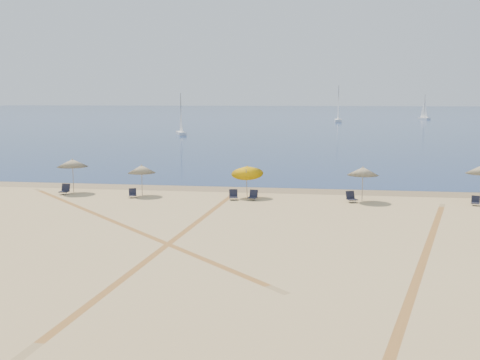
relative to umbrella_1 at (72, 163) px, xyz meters
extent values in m
plane|color=tan|center=(12.50, -20.83, -2.17)|extent=(160.00, 160.00, 0.00)
plane|color=#0C2151|center=(12.50, 204.17, -2.16)|extent=(500.00, 500.00, 0.00)
plane|color=olive|center=(12.50, 3.17, -2.16)|extent=(500.00, 500.00, 0.00)
cylinder|color=gray|center=(0.00, 0.00, -1.01)|extent=(0.05, 0.05, 2.32)
cone|color=beige|center=(0.00, 0.00, 0.00)|extent=(2.25, 2.25, 0.55)
sphere|color=gray|center=(0.00, 0.00, 0.30)|extent=(0.08, 0.08, 0.08)
cylinder|color=gray|center=(5.38, -0.46, -1.15)|extent=(0.05, 0.05, 2.03)
cone|color=beige|center=(5.38, -0.46, -0.29)|extent=(1.97, 1.97, 0.55)
sphere|color=gray|center=(5.38, -0.46, 0.01)|extent=(0.08, 0.08, 0.08)
cylinder|color=gray|center=(12.90, -0.37, -1.14)|extent=(0.05, 0.66, 2.07)
cone|color=#EAA902|center=(12.90, -0.10, -0.25)|extent=(2.24, 2.30, 1.17)
sphere|color=gray|center=(12.90, -0.10, 0.05)|extent=(0.08, 0.08, 0.08)
cylinder|color=gray|center=(20.77, -0.50, -1.08)|extent=(0.05, 0.05, 2.18)
cone|color=beige|center=(20.77, -0.50, -0.14)|extent=(2.10, 2.10, 0.55)
sphere|color=gray|center=(20.77, -0.50, 0.16)|extent=(0.08, 0.08, 0.08)
cube|color=black|center=(-0.28, -0.95, -1.97)|extent=(0.62, 0.62, 0.06)
cube|color=black|center=(-0.29, -0.65, -1.70)|extent=(0.61, 0.23, 0.54)
cylinder|color=#A5A5AD|center=(-0.52, -1.17, -2.07)|extent=(0.03, 0.03, 0.20)
cylinder|color=#A5A5AD|center=(-0.04, -1.17, -2.07)|extent=(0.03, 0.03, 0.20)
cube|color=black|center=(5.05, -1.54, -2.00)|extent=(0.66, 0.66, 0.05)
cube|color=black|center=(4.96, -1.31, -1.77)|extent=(0.55, 0.35, 0.46)
cylinder|color=#A5A5AD|center=(4.86, -1.80, -2.08)|extent=(0.02, 0.02, 0.17)
cylinder|color=#A5A5AD|center=(5.24, -1.66, -2.08)|extent=(0.02, 0.02, 0.17)
cube|color=black|center=(12.13, -1.39, -1.98)|extent=(0.67, 0.67, 0.05)
cube|color=black|center=(12.08, -1.11, -1.73)|extent=(0.60, 0.31, 0.51)
cylinder|color=#A5A5AD|center=(11.91, -1.64, -2.07)|extent=(0.02, 0.02, 0.19)
cylinder|color=#A5A5AD|center=(12.35, -1.55, -2.07)|extent=(0.02, 0.02, 0.19)
cube|color=black|center=(13.43, -1.33, -1.98)|extent=(0.66, 0.66, 0.05)
cube|color=black|center=(13.48, -1.06, -1.73)|extent=(0.60, 0.31, 0.51)
cylinder|color=#A5A5AD|center=(13.20, -1.50, -2.07)|extent=(0.02, 0.02, 0.19)
cylinder|color=#A5A5AD|center=(13.65, -1.58, -2.07)|extent=(0.02, 0.02, 0.19)
cube|color=black|center=(20.08, -1.12, -1.97)|extent=(0.79, 0.79, 0.05)
cube|color=black|center=(19.96, -0.86, -1.71)|extent=(0.64, 0.45, 0.53)
cylinder|color=#A5A5AD|center=(19.87, -1.44, -2.07)|extent=(0.03, 0.03, 0.20)
cylinder|color=#A5A5AD|center=(20.30, -1.24, -2.07)|extent=(0.03, 0.03, 0.20)
cube|color=black|center=(27.89, -1.12, -2.00)|extent=(0.63, 0.63, 0.05)
cube|color=black|center=(27.96, -0.88, -1.78)|extent=(0.54, 0.32, 0.45)
cylinder|color=#A5A5AD|center=(27.70, -1.25, -2.08)|extent=(0.02, 0.02, 0.17)
cylinder|color=#A5A5AD|center=(28.09, -1.36, -2.08)|extent=(0.02, 0.02, 0.17)
cube|color=white|center=(22.03, 123.47, -1.79)|extent=(1.83, 6.81, 0.74)
cylinder|color=gray|center=(22.03, 123.47, 3.02)|extent=(0.15, 0.15, 9.87)
cube|color=white|center=(49.09, 145.93, -1.88)|extent=(3.20, 5.28, 0.56)
cylinder|color=gray|center=(49.09, 145.93, 1.78)|extent=(0.11, 0.11, 7.53)
cube|color=white|center=(-8.01, 63.61, -1.88)|extent=(3.13, 5.25, 0.56)
cylinder|color=gray|center=(-8.01, 63.61, 1.75)|extent=(0.11, 0.11, 7.46)
plane|color=tan|center=(10.99, -11.79, -2.17)|extent=(29.66, 29.66, 0.00)
plane|color=tan|center=(11.06, -10.69, -2.17)|extent=(29.66, 29.66, 0.00)
plane|color=tan|center=(22.22, -15.46, -2.17)|extent=(34.05, 34.05, 0.00)
plane|color=tan|center=(22.49, -14.39, -2.17)|extent=(34.05, 34.05, 0.00)
plane|color=tan|center=(7.08, -9.64, -2.17)|extent=(39.60, 39.60, 0.00)
plane|color=tan|center=(6.31, -8.86, -2.17)|extent=(39.60, 39.60, 0.00)
camera|label=1|loc=(18.11, -39.01, 4.79)|focal=42.58mm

